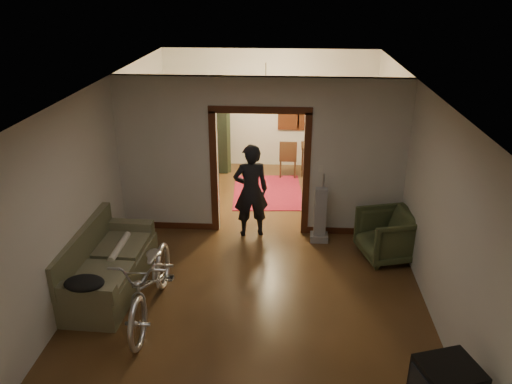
# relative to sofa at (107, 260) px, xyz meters

# --- Properties ---
(floor) EXTENTS (5.00, 8.50, 0.01)m
(floor) POSITION_rel_sofa_xyz_m (2.13, 1.28, -0.47)
(floor) COLOR #3E2613
(floor) RESTS_ON ground
(ceiling) EXTENTS (5.00, 8.50, 0.01)m
(ceiling) POSITION_rel_sofa_xyz_m (2.13, 1.28, 2.33)
(ceiling) COLOR white
(ceiling) RESTS_ON floor
(wall_back) EXTENTS (5.00, 0.02, 2.80)m
(wall_back) POSITION_rel_sofa_xyz_m (2.13, 5.53, 0.93)
(wall_back) COLOR beige
(wall_back) RESTS_ON floor
(wall_left) EXTENTS (0.02, 8.50, 2.80)m
(wall_left) POSITION_rel_sofa_xyz_m (-0.37, 1.28, 0.93)
(wall_left) COLOR beige
(wall_left) RESTS_ON floor
(wall_right) EXTENTS (0.02, 8.50, 2.80)m
(wall_right) POSITION_rel_sofa_xyz_m (4.63, 1.28, 0.93)
(wall_right) COLOR beige
(wall_right) RESTS_ON floor
(partition_wall) EXTENTS (5.00, 0.14, 2.80)m
(partition_wall) POSITION_rel_sofa_xyz_m (2.13, 2.03, 0.93)
(partition_wall) COLOR beige
(partition_wall) RESTS_ON floor
(door_casing) EXTENTS (1.74, 0.20, 2.32)m
(door_casing) POSITION_rel_sofa_xyz_m (2.13, 2.03, 0.63)
(door_casing) COLOR #3E1B0E
(door_casing) RESTS_ON floor
(far_window) EXTENTS (0.98, 0.06, 1.28)m
(far_window) POSITION_rel_sofa_xyz_m (2.83, 5.49, 1.08)
(far_window) COLOR black
(far_window) RESTS_ON wall_back
(chandelier) EXTENTS (0.24, 0.24, 0.24)m
(chandelier) POSITION_rel_sofa_xyz_m (2.13, 3.78, 1.88)
(chandelier) COLOR #FFE0A5
(chandelier) RESTS_ON ceiling
(light_switch) EXTENTS (0.08, 0.01, 0.12)m
(light_switch) POSITION_rel_sofa_xyz_m (3.18, 1.96, 0.78)
(light_switch) COLOR silver
(light_switch) RESTS_ON partition_wall
(sofa) EXTENTS (0.98, 2.06, 0.93)m
(sofa) POSITION_rel_sofa_xyz_m (0.00, 0.00, 0.00)
(sofa) COLOR brown
(sofa) RESTS_ON floor
(rolled_paper) EXTENTS (0.10, 0.81, 0.10)m
(rolled_paper) POSITION_rel_sofa_xyz_m (0.10, 0.30, 0.06)
(rolled_paper) COLOR beige
(rolled_paper) RESTS_ON sofa
(jacket) EXTENTS (0.52, 0.39, 0.15)m
(jacket) POSITION_rel_sofa_xyz_m (0.05, -0.91, 0.21)
(jacket) COLOR black
(jacket) RESTS_ON sofa
(bicycle) EXTENTS (0.74, 2.05, 1.07)m
(bicycle) POSITION_rel_sofa_xyz_m (0.82, -0.57, 0.07)
(bicycle) COLOR silver
(bicycle) RESTS_ON floor
(armchair) EXTENTS (1.08, 1.06, 0.80)m
(armchair) POSITION_rel_sofa_xyz_m (4.28, 1.19, -0.07)
(armchair) COLOR #3D4527
(armchair) RESTS_ON floor
(vacuum) EXTENTS (0.36, 0.32, 1.00)m
(vacuum) POSITION_rel_sofa_xyz_m (3.19, 1.68, 0.03)
(vacuum) COLOR gray
(vacuum) RESTS_ON floor
(person) EXTENTS (0.70, 0.54, 1.70)m
(person) POSITION_rel_sofa_xyz_m (1.98, 1.85, 0.38)
(person) COLOR black
(person) RESTS_ON floor
(oriental_rug) EXTENTS (1.58, 2.01, 0.01)m
(oriental_rug) POSITION_rel_sofa_xyz_m (2.18, 3.77, -0.46)
(oriental_rug) COLOR maroon
(oriental_rug) RESTS_ON floor
(locker) EXTENTS (0.92, 0.66, 1.66)m
(locker) POSITION_rel_sofa_xyz_m (0.80, 5.02, 0.36)
(locker) COLOR #222D1B
(locker) RESTS_ON floor
(globe) EXTENTS (0.28, 0.28, 0.28)m
(globe) POSITION_rel_sofa_xyz_m (0.80, 5.02, 1.47)
(globe) COLOR #1E5972
(globe) RESTS_ON locker
(desk) EXTENTS (0.96, 0.56, 0.70)m
(desk) POSITION_rel_sofa_xyz_m (3.38, 4.96, -0.12)
(desk) COLOR #331E11
(desk) RESTS_ON floor
(desk_chair) EXTENTS (0.44, 0.44, 0.89)m
(desk_chair) POSITION_rel_sofa_xyz_m (2.61, 4.78, -0.02)
(desk_chair) COLOR #331E11
(desk_chair) RESTS_ON floor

